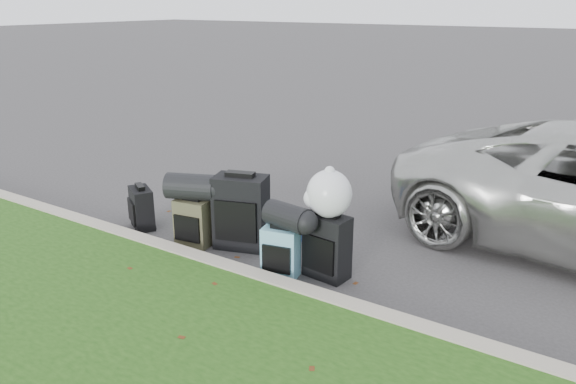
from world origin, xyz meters
The scene contains 12 objects.
ground centered at (0.00, 0.00, 0.00)m, with size 120.00×120.00×0.00m, color #383535.
curb centered at (0.00, -1.00, 0.07)m, with size 120.00×0.18×0.15m, color #9E937F.
suitcase_small_black centered at (-1.73, -0.54, 0.25)m, with size 0.40×0.22×0.50m, color black.
suitcase_large_black_left centered at (-0.38, -0.33, 0.41)m, with size 0.57×0.34×0.83m, color black.
suitcase_olive centered at (-0.86, -0.58, 0.27)m, with size 0.39×0.24×0.54m, color #373523.
suitcase_teal centered at (0.39, -0.68, 0.26)m, with size 0.36×0.21×0.51m, color teal.
suitcase_large_black_right centered at (0.78, -0.44, 0.33)m, with size 0.43×0.26×0.65m, color black.
tote_green centered at (-1.31, 0.17, 0.17)m, with size 0.30×0.24×0.34m, color #1C802A.
tote_navy centered at (0.06, 0.26, 0.16)m, with size 0.30×0.23×0.32m, color navy.
duffel_left centered at (-0.88, -0.57, 0.68)m, with size 0.29×0.29×0.55m, color black.
duffel_right centered at (0.45, -0.64, 0.64)m, with size 0.26×0.26×0.46m, color black.
trash_bag centered at (0.78, -0.42, 0.87)m, with size 0.45×0.45×0.45m, color silver.
Camera 1 is at (3.24, -4.89, 2.63)m, focal length 35.00 mm.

